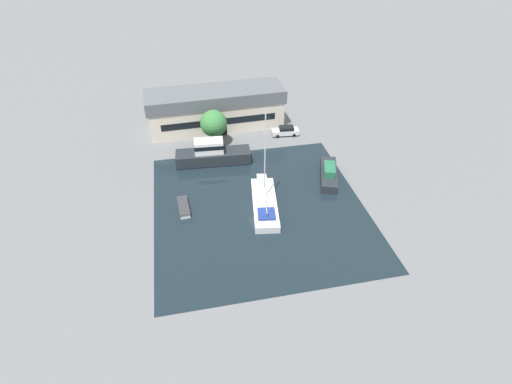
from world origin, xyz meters
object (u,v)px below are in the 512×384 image
object	(u,v)px
quay_tree_near_building	(214,123)
small_dinghy	(184,207)
motor_cruiser	(212,154)
parked_car	(285,131)
cabin_boat	(329,173)
sailboat_moored	(265,203)
warehouse_building	(216,108)

from	to	relation	value
quay_tree_near_building	small_dinghy	distance (m)	17.49
quay_tree_near_building	motor_cruiser	bearing A→B (deg)	-100.78
parked_car	small_dinghy	size ratio (longest dim) A/B	1.12
small_dinghy	cabin_boat	world-z (taller)	cabin_boat
small_dinghy	motor_cruiser	bearing A→B (deg)	61.04
motor_cruiser	cabin_boat	world-z (taller)	motor_cruiser
parked_car	cabin_boat	bearing A→B (deg)	-164.02
quay_tree_near_building	sailboat_moored	bearing A→B (deg)	-75.52
sailboat_moored	motor_cruiser	xyz separation A→B (m)	(-5.52, 12.32, 0.80)
warehouse_building	cabin_boat	xyz separation A→B (m)	(13.99, -19.58, -2.59)
cabin_boat	sailboat_moored	bearing A→B (deg)	-138.47
motor_cruiser	quay_tree_near_building	bearing A→B (deg)	-6.92
quay_tree_near_building	parked_car	distance (m)	12.76
warehouse_building	parked_car	world-z (taller)	warehouse_building
sailboat_moored	motor_cruiser	size ratio (longest dim) A/B	1.13
sailboat_moored	motor_cruiser	world-z (taller)	sailboat_moored
warehouse_building	quay_tree_near_building	bearing A→B (deg)	-102.11
motor_cruiser	parked_car	bearing A→B (deg)	-61.51
warehouse_building	small_dinghy	bearing A→B (deg)	-110.06
parked_car	sailboat_moored	world-z (taller)	sailboat_moored
small_dinghy	warehouse_building	bearing A→B (deg)	68.61
motor_cruiser	cabin_boat	size ratio (longest dim) A/B	1.40
quay_tree_near_building	small_dinghy	world-z (taller)	quay_tree_near_building
quay_tree_near_building	parked_car	size ratio (longest dim) A/B	1.29
warehouse_building	parked_car	distance (m)	12.82
small_dinghy	parked_car	bearing A→B (deg)	38.92
small_dinghy	sailboat_moored	bearing A→B (deg)	-11.81
warehouse_building	sailboat_moored	bearing A→B (deg)	-84.24
warehouse_building	cabin_boat	distance (m)	24.21
motor_cruiser	small_dinghy	size ratio (longest dim) A/B	2.75
sailboat_moored	cabin_boat	bearing A→B (deg)	31.43
quay_tree_near_building	warehouse_building	bearing A→B (deg)	80.13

